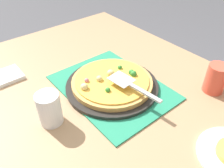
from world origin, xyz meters
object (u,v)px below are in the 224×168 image
object	(u,v)px
pizza	(112,81)
napkin_stack	(7,76)
pizza_server	(131,85)
cup_far	(216,79)
cup_corner	(49,109)
pizza_pan	(112,85)

from	to	relation	value
pizza	napkin_stack	xyz separation A→B (m)	(-0.35, -0.31, -0.03)
pizza	napkin_stack	size ratio (longest dim) A/B	2.75
pizza_server	napkin_stack	world-z (taller)	pizza_server
cup_far	pizza	bearing A→B (deg)	-131.52
cup_corner	pizza_server	size ratio (longest dim) A/B	0.51
pizza	cup_far	xyz separation A→B (m)	(0.27, 0.31, 0.03)
cup_far	pizza_server	bearing A→B (deg)	-120.55
cup_corner	napkin_stack	bearing A→B (deg)	-175.27
pizza	napkin_stack	world-z (taller)	pizza
pizza_server	cup_far	bearing A→B (deg)	59.45
pizza	cup_corner	world-z (taller)	cup_corner
cup_far	pizza_pan	bearing A→B (deg)	-131.52
cup_far	pizza_server	world-z (taller)	cup_far
pizza_pan	cup_corner	world-z (taller)	cup_corner
pizza	cup_corner	xyz separation A→B (m)	(0.01, -0.28, 0.03)
pizza_pan	pizza	distance (m)	0.02
cup_far	cup_corner	distance (m)	0.64
pizza_pan	napkin_stack	size ratio (longest dim) A/B	3.17
cup_corner	napkin_stack	size ratio (longest dim) A/B	1.00
pizza_server	napkin_stack	bearing A→B (deg)	-144.23
cup_corner	pizza_pan	bearing A→B (deg)	92.15
pizza_pan	cup_far	bearing A→B (deg)	48.48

